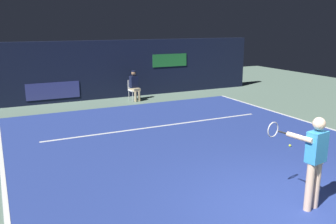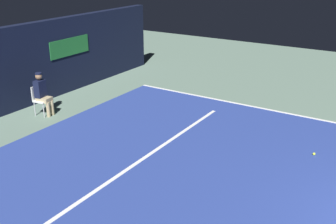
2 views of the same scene
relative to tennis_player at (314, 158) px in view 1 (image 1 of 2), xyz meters
name	(u,v)px [view 1 (image 1 of 2)]	position (x,y,z in m)	size (l,w,h in m)	color
ground_plane	(187,143)	(-0.19, 4.26, -0.99)	(29.26, 29.26, 0.00)	slate
court_surface	(187,143)	(-0.19, 4.26, -0.98)	(9.70, 10.57, 0.01)	navy
line_sideline_left	(310,123)	(4.62, 4.26, -0.97)	(0.10, 10.57, 0.01)	white
line_sideline_right	(3,172)	(-4.99, 4.26, -0.97)	(0.10, 10.57, 0.01)	white
line_service	(160,126)	(-0.19, 6.11, -0.97)	(7.57, 0.10, 0.01)	white
back_wall	(110,69)	(-0.19, 11.49, 0.31)	(14.68, 0.33, 2.60)	black
tennis_player	(314,158)	(0.00, 0.00, 0.00)	(0.73, 0.93, 1.73)	beige
line_judge_on_chair	(134,85)	(0.55, 10.39, -0.30)	(0.49, 0.57, 1.32)	white
tennis_ball	(290,146)	(2.17, 2.70, -0.94)	(0.07, 0.07, 0.07)	#CCE033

